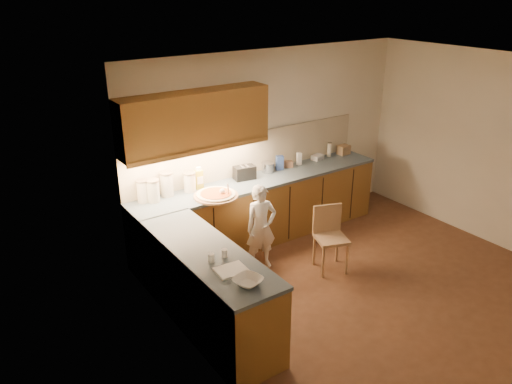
# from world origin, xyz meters

# --- Properties ---
(room) EXTENTS (4.54, 4.50, 2.62)m
(room) POSITION_xyz_m (0.00, 0.00, 1.68)
(room) COLOR #56311D
(room) RESTS_ON ground
(l_counter) EXTENTS (3.77, 2.62, 0.92)m
(l_counter) POSITION_xyz_m (-0.92, 1.25, 0.46)
(l_counter) COLOR olive
(l_counter) RESTS_ON ground
(backsplash) EXTENTS (3.75, 0.02, 0.58)m
(backsplash) POSITION_xyz_m (-0.38, 1.99, 1.21)
(backsplash) COLOR #C2B496
(backsplash) RESTS_ON l_counter
(upper_cabinets) EXTENTS (1.95, 0.36, 0.73)m
(upper_cabinets) POSITION_xyz_m (-1.27, 1.82, 1.85)
(upper_cabinets) COLOR olive
(upper_cabinets) RESTS_ON ground
(pizza_on_board) EXTENTS (0.56, 0.56, 0.23)m
(pizza_on_board) POSITION_xyz_m (-1.19, 1.51, 0.94)
(pizza_on_board) COLOR tan
(pizza_on_board) RESTS_ON l_counter
(child) EXTENTS (0.45, 0.34, 1.12)m
(child) POSITION_xyz_m (-0.80, 1.08, 0.56)
(child) COLOR white
(child) RESTS_ON ground
(wooden_chair) EXTENTS (0.48, 0.48, 0.83)m
(wooden_chair) POSITION_xyz_m (-0.10, 0.58, 0.48)
(wooden_chair) COLOR tan
(wooden_chair) RESTS_ON ground
(mixing_bowl) EXTENTS (0.31, 0.31, 0.06)m
(mixing_bowl) POSITION_xyz_m (-1.95, -0.34, 0.95)
(mixing_bowl) COLOR white
(mixing_bowl) RESTS_ON l_counter
(canister_a) EXTENTS (0.14, 0.14, 0.29)m
(canister_a) POSITION_xyz_m (-2.00, 1.88, 1.06)
(canister_a) COLOR silver
(canister_a) RESTS_ON l_counter
(canister_b) EXTENTS (0.16, 0.16, 0.29)m
(canister_b) POSITION_xyz_m (-1.89, 1.82, 1.06)
(canister_b) COLOR silver
(canister_b) RESTS_ON l_counter
(canister_c) EXTENTS (0.17, 0.17, 0.31)m
(canister_c) POSITION_xyz_m (-1.68, 1.89, 1.08)
(canister_c) COLOR beige
(canister_c) RESTS_ON l_counter
(canister_d) EXTENTS (0.16, 0.16, 0.26)m
(canister_d) POSITION_xyz_m (-1.38, 1.85, 1.05)
(canister_d) COLOR white
(canister_d) RESTS_ON l_counter
(oil_jug) EXTENTS (0.11, 0.08, 0.30)m
(oil_jug) POSITION_xyz_m (-1.23, 1.87, 1.06)
(oil_jug) COLOR gold
(oil_jug) RESTS_ON l_counter
(toaster) EXTENTS (0.31, 0.21, 0.19)m
(toaster) POSITION_xyz_m (-0.56, 1.82, 1.01)
(toaster) COLOR black
(toaster) RESTS_ON l_counter
(steel_pot) EXTENTS (0.18, 0.18, 0.14)m
(steel_pot) POSITION_xyz_m (-0.14, 1.86, 0.99)
(steel_pot) COLOR #B4B5BA
(steel_pot) RESTS_ON l_counter
(blue_box) EXTENTS (0.12, 0.10, 0.21)m
(blue_box) POSITION_xyz_m (0.06, 1.85, 1.02)
(blue_box) COLOR #304B92
(blue_box) RESTS_ON l_counter
(card_box_a) EXTENTS (0.15, 0.13, 0.09)m
(card_box_a) POSITION_xyz_m (0.22, 1.86, 0.97)
(card_box_a) COLOR #9F7356
(card_box_a) RESTS_ON l_counter
(white_bottle) EXTENTS (0.07, 0.07, 0.18)m
(white_bottle) POSITION_xyz_m (0.41, 1.85, 1.01)
(white_bottle) COLOR white
(white_bottle) RESTS_ON l_counter
(flat_pack) EXTENTS (0.20, 0.16, 0.07)m
(flat_pack) POSITION_xyz_m (0.79, 1.87, 0.96)
(flat_pack) COLOR silver
(flat_pack) RESTS_ON l_counter
(tall_jar) EXTENTS (0.07, 0.07, 0.22)m
(tall_jar) POSITION_xyz_m (1.03, 1.88, 1.03)
(tall_jar) COLOR silver
(tall_jar) RESTS_ON l_counter
(card_box_b) EXTENTS (0.19, 0.15, 0.14)m
(card_box_b) POSITION_xyz_m (1.30, 1.84, 0.99)
(card_box_b) COLOR #A48058
(card_box_b) RESTS_ON l_counter
(dough_cloth) EXTENTS (0.30, 0.24, 0.02)m
(dough_cloth) POSITION_xyz_m (-1.96, -0.07, 0.93)
(dough_cloth) COLOR white
(dough_cloth) RESTS_ON l_counter
(spice_jar_a) EXTENTS (0.08, 0.08, 0.09)m
(spice_jar_a) POSITION_xyz_m (-2.02, 0.18, 0.96)
(spice_jar_a) COLOR white
(spice_jar_a) RESTS_ON l_counter
(spice_jar_b) EXTENTS (0.06, 0.06, 0.08)m
(spice_jar_b) POSITION_xyz_m (-1.87, 0.19, 0.96)
(spice_jar_b) COLOR white
(spice_jar_b) RESTS_ON l_counter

